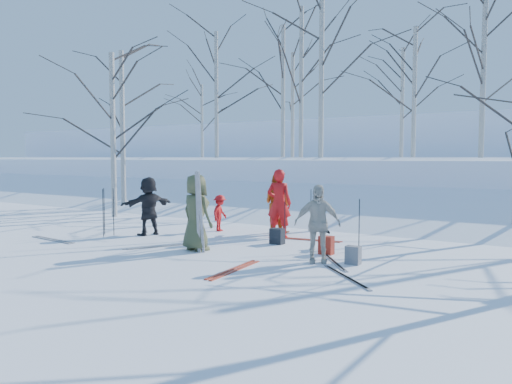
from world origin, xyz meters
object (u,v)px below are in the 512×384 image
Objects in this scene: skier_grey_west at (148,206)px; backpack_red at (326,245)px; skier_red_north at (279,203)px; backpack_grey at (353,255)px; backpack_dark at (277,236)px; skier_cream_east at (317,224)px; skier_redor_behind at (277,204)px; skier_red_seated at (220,213)px; skier_olive_center at (196,213)px; dog at (325,239)px.

backpack_red is at bearing 109.62° from skier_grey_west.
skier_red_north is 4.99× the size of backpack_grey.
skier_cream_east is at bearing -38.21° from backpack_dark.
skier_red_north is 3.38m from skier_cream_east.
skier_red_north is 4.52× the size of backpack_red.
skier_redor_behind is 4.59m from backpack_grey.
backpack_red reaches higher than backpack_grey.
skier_red_north reaches higher than backpack_red.
backpack_dark reaches higher than backpack_grey.
skier_cream_east is (4.45, -2.44, 0.28)m from skier_red_seated.
skier_cream_east reaches higher than backpack_grey.
skier_red_north reaches higher than skier_olive_center.
skier_redor_behind reaches higher than backpack_grey.
skier_grey_west reaches higher than skier_cream_east.
skier_olive_center is at bearing -155.64° from backpack_red.
skier_cream_east is 2.86× the size of dog.
skier_cream_east is 4.34× the size of backpack_grey.
backpack_grey is at bearing -123.80° from skier_red_seated.
backpack_grey is (1.22, -1.21, -0.05)m from dog.
skier_olive_center is 3.44m from skier_redor_behind.
skier_red_north is 3.29× the size of dog.
skier_red_seated is (-1.62, -0.65, -0.32)m from skier_redor_behind.
skier_red_north reaches higher than backpack_grey.
skier_red_north is 3.84m from backpack_grey.
backpack_red is (2.15, -1.50, -0.74)m from skier_red_north.
skier_olive_center is 1.09× the size of skier_grey_west.
backpack_red is (4.23, -1.53, -0.33)m from skier_red_seated.
skier_red_north reaches higher than skier_redor_behind.
dog is at bearing 135.26° from backpack_grey.
skier_grey_west reaches higher than backpack_red.
backpack_dark is at bearing 118.54° from skier_grey_west.
skier_redor_behind is (-0.46, 0.67, -0.09)m from skier_red_north.
skier_red_north is at bearing 118.32° from backpack_dark.
backpack_grey is (3.08, -2.17, -0.76)m from skier_red_north.
skier_cream_east is at bearing -129.48° from skier_red_seated.
skier_redor_behind reaches higher than skier_red_seated.
skier_red_seated is (-1.44, 2.79, -0.36)m from skier_olive_center.
skier_red_north is 4.74× the size of backpack_dark.
skier_cream_east is at bearing -160.95° from backpack_grey.
skier_olive_center reaches higher than dog.
backpack_dark is (3.83, 0.74, -0.63)m from skier_grey_west.
skier_cream_east is at bearing -76.50° from backpack_red.
skier_grey_west is at bearing 175.75° from backpack_grey.
skier_redor_behind reaches higher than backpack_red.
skier_red_seated is at bearing 159.29° from backpack_dark.
skier_redor_behind is 3.71m from skier_grey_west.
skier_olive_center is at bearing 96.77° from skier_redor_behind.
skier_redor_behind is 2.89m from dog.
skier_cream_east is (2.83, -3.09, -0.04)m from skier_redor_behind.
backpack_dark is (1.16, 1.81, -0.71)m from skier_olive_center.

